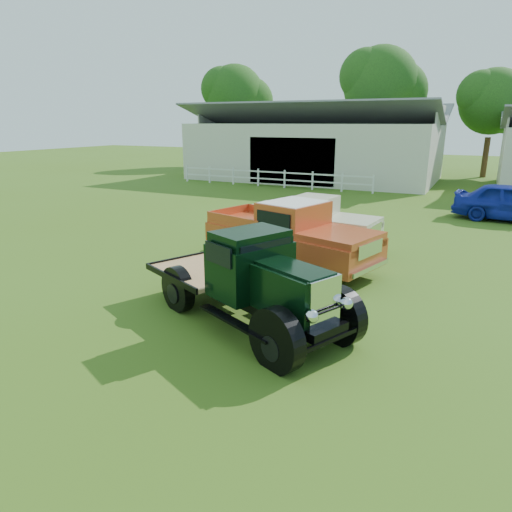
% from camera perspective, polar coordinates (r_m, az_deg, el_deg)
% --- Properties ---
extents(ground, '(120.00, 120.00, 0.00)m').
position_cam_1_polar(ground, '(11.07, -3.73, -6.67)').
color(ground, '#436C1E').
extents(shed_left, '(18.80, 10.20, 5.60)m').
position_cam_1_polar(shed_left, '(36.87, 7.42, 13.92)').
color(shed_left, beige).
rests_on(shed_left, ground).
extents(fence_rail, '(14.20, 0.16, 1.20)m').
position_cam_1_polar(fence_rail, '(31.86, 1.92, 9.70)').
color(fence_rail, white).
rests_on(fence_rail, ground).
extents(tree_a, '(6.30, 6.30, 10.50)m').
position_cam_1_polar(tree_a, '(47.78, -2.64, 17.52)').
color(tree_a, '#1E3413').
rests_on(tree_a, ground).
extents(tree_b, '(6.90, 6.90, 11.50)m').
position_cam_1_polar(tree_b, '(43.77, 15.13, 17.76)').
color(tree_b, '#1E3413').
rests_on(tree_b, ground).
extents(tree_c, '(5.40, 5.40, 9.00)m').
position_cam_1_polar(tree_c, '(41.77, 27.26, 14.92)').
color(tree_c, '#1E3413').
rests_on(tree_c, ground).
extents(vintage_flatbed, '(5.78, 4.14, 2.13)m').
position_cam_1_polar(vintage_flatbed, '(10.01, -1.08, -2.65)').
color(vintage_flatbed, black).
rests_on(vintage_flatbed, ground).
extents(red_pickup, '(6.04, 3.63, 2.07)m').
position_cam_1_polar(red_pickup, '(14.04, 4.29, 2.78)').
color(red_pickup, '#C24923').
rests_on(red_pickup, ground).
extents(white_pickup, '(5.09, 2.43, 1.81)m').
position_cam_1_polar(white_pickup, '(16.29, 6.78, 4.16)').
color(white_pickup, '#BDBC99').
rests_on(white_pickup, ground).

